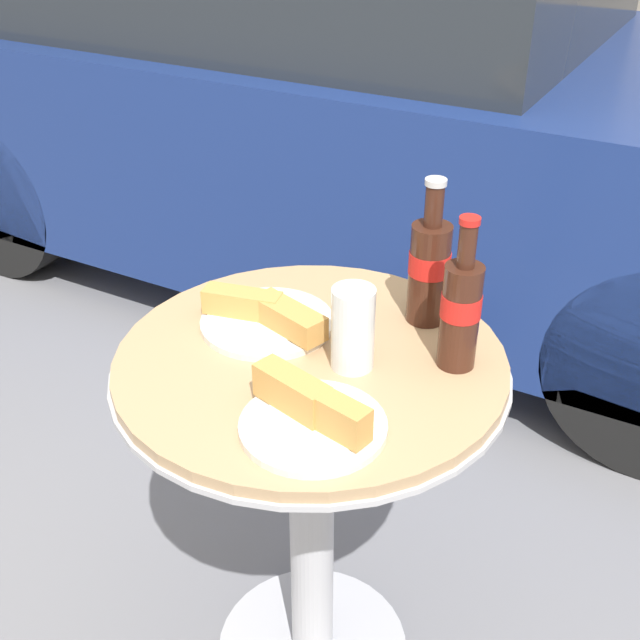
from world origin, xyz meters
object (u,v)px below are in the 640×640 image
Objects in this scene: parked_car at (365,94)px; lunch_plate_far at (312,415)px; drinking_glass at (353,332)px; lunch_plate_near at (267,317)px; cola_bottle_left at (461,310)px; bistro_table at (311,454)px; cola_bottle_right at (429,267)px.

lunch_plate_far is at bearing -66.02° from parked_car.
parked_car is at bearing 113.98° from lunch_plate_far.
drinking_glass is 0.04× the size of parked_car.
lunch_plate_near is (-0.18, 0.03, -0.04)m from drinking_glass.
cola_bottle_left reaches higher than drinking_glass.
bistro_table is 0.26m from lunch_plate_near.
lunch_plate_near is at bearing -171.21° from cola_bottle_left.
cola_bottle_left is 0.29m from lunch_plate_far.
parked_car is at bearing 119.58° from cola_bottle_right.
cola_bottle_right is at bearing 34.55° from lunch_plate_near.
cola_bottle_right reaches higher than drinking_glass.
lunch_plate_near is at bearing 134.98° from lunch_plate_far.
lunch_plate_near is (-0.32, -0.05, -0.08)m from cola_bottle_left.
bistro_table is at bearing -174.64° from drinking_glass.
parked_car is (-0.83, 1.87, -0.10)m from lunch_plate_far.
cola_bottle_left is at bearing -48.14° from cola_bottle_right.
bistro_table is 2.87× the size of cola_bottle_right.
drinking_glass is 0.64× the size of lunch_plate_far.
cola_bottle_left is at bearing 64.21° from lunch_plate_far.
bistro_table is 3.44× the size of lunch_plate_far.
cola_bottle_right is 0.37m from lunch_plate_far.
lunch_plate_far is at bearing -59.89° from bistro_table.
bistro_table is 0.39m from cola_bottle_right.
lunch_plate_far is (-0.12, -0.25, -0.08)m from cola_bottle_left.
lunch_plate_near is at bearing 169.28° from drinking_glass.
parked_car is (-0.81, 1.70, -0.14)m from drinking_glass.
drinking_glass reaches higher than bistro_table.
drinking_glass is at bearing -10.72° from lunch_plate_near.
parked_car is (-0.74, 1.71, 0.13)m from bistro_table.
cola_bottle_left is at bearing -59.49° from parked_car.
cola_bottle_left reaches higher than lunch_plate_near.
parked_car is (-0.63, 1.67, -0.10)m from lunch_plate_near.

